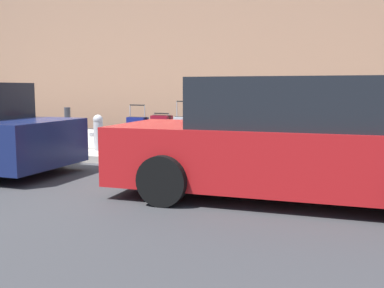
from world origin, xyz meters
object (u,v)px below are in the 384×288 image
Objects in this scene: suitcase_maroon_4 at (162,134)px; suitcase_silver_3 at (183,136)px; bollard_post at (68,129)px; suitcase_navy_5 at (138,135)px; fire_hydrant at (98,132)px; suitcase_red_0 at (267,141)px; suitcase_teal_1 at (237,144)px; parked_car_red_0 at (293,143)px; parking_meter at (329,116)px; suitcase_black_2 at (209,141)px.

suitcase_silver_3 is at bearing 174.16° from suitcase_maroon_4.
bollard_post is (2.61, 0.15, 0.08)m from suitcase_silver_3.
bollard_post is (1.59, 0.16, 0.09)m from suitcase_navy_5.
suitcase_maroon_4 is 1.46m from fire_hydrant.
bollard_post is (4.30, 0.07, 0.10)m from suitcase_red_0.
suitcase_red_0 is 3.63m from fire_hydrant.
bollard_post reaches higher than suitcase_teal_1.
suitcase_maroon_4 is 3.81m from parked_car_red_0.
parking_meter is (-4.69, -0.25, 0.43)m from fire_hydrant.
suitcase_teal_1 is 0.17× the size of parked_car_red_0.
suitcase_black_2 is 3.08m from parked_car_red_0.
fire_hydrant is at bearing 3.05° from parking_meter.
suitcase_maroon_4 reaches higher than suitcase_teal_1.
suitcase_navy_5 reaches higher than suitcase_maroon_4.
suitcase_red_0 is 2.18m from suitcase_maroon_4.
suitcase_black_2 is 2.29m from parking_meter.
suitcase_teal_1 is at bearing -178.67° from bollard_post.
suitcase_red_0 is 1.01× the size of fire_hydrant.
suitcase_red_0 is 0.92× the size of suitcase_maroon_4.
suitcase_teal_1 is 0.98× the size of suitcase_maroon_4.
suitcase_navy_5 reaches higher than fire_hydrant.
fire_hydrant is 0.68m from bollard_post.
suitcase_teal_1 is 3.73m from bollard_post.
suitcase_maroon_4 is 1.09× the size of fire_hydrant.
suitcase_silver_3 reaches higher than suitcase_teal_1.
bollard_post is 5.38m from parking_meter.
parked_car_red_0 reaches higher than fire_hydrant.
suitcase_navy_5 is 3.79m from parking_meter.
suitcase_black_2 is at bearing 5.26° from parking_meter.
fire_hydrant is at bearing 2.00° from suitcase_maroon_4.
suitcase_black_2 is at bearing -178.93° from fire_hydrant.
suitcase_red_0 reaches higher than fire_hydrant.
parking_meter is at bearing -176.48° from suitcase_maroon_4.
suitcase_silver_3 is at bearing -43.30° from parked_car_red_0.
suitcase_silver_3 is at bearing 179.30° from suitcase_navy_5.
parking_meter is (-3.23, -0.20, 0.44)m from suitcase_maroon_4.
parking_meter is (-2.74, -0.25, 0.45)m from suitcase_silver_3.
parked_car_red_0 is (-2.47, 2.33, 0.23)m from suitcase_silver_3.
fire_hydrant is 0.83× the size of bollard_post.
suitcase_red_0 is 0.71× the size of suitcase_silver_3.
suitcase_red_0 is at bearing 178.81° from fire_hydrant.
fire_hydrant is at bearing 0.79° from suitcase_navy_5.
suitcase_maroon_4 reaches higher than suitcase_black_2.
parking_meter is (-2.21, -0.20, 0.53)m from suitcase_black_2.
suitcase_teal_1 is 1.75m from parking_meter.
bollard_post is at bearing 1.33° from suitcase_teal_1.
suitcase_teal_1 is at bearing 177.94° from suitcase_navy_5.
suitcase_black_2 is at bearing -178.77° from suitcase_navy_5.
suitcase_navy_5 is at bearing 3.61° from parking_meter.
bollard_post is at bearing 3.58° from suitcase_black_2.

